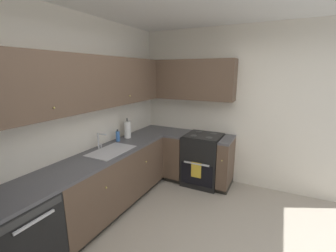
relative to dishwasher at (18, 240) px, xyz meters
The scene contains 14 objects.
wall_back 1.33m from the dishwasher, 19.90° to the left, with size 4.19×0.05×2.69m, color silver.
wall_right 3.45m from the dishwasher, 26.73° to the right, with size 0.05×3.69×2.69m, color silver.
dishwasher is the anchor object (origin of this frame).
lower_cabinets_back 1.33m from the dishwasher, ahead, with size 2.04×0.62×0.85m.
countertop_back 1.39m from the dishwasher, ahead, with size 3.25×0.60×0.04m, color #4C4C51.
lower_cabinets_right 2.76m from the dishwasher, 16.37° to the right, with size 0.62×1.13×0.85m.
countertop_right 2.79m from the dishwasher, 16.39° to the right, with size 0.60×1.13×0.03m.
oven_range 2.82m from the dishwasher, 19.27° to the right, with size 0.68×0.62×1.03m.
upper_cabinets_back 1.82m from the dishwasher, ahead, with size 2.93×0.34×0.68m.
upper_cabinets_right 3.16m from the dishwasher, 10.97° to the right, with size 0.32×1.68×0.68m.
sink 1.39m from the dishwasher, ahead, with size 0.66×0.40×0.10m.
faucet 1.47m from the dishwasher, ahead, with size 0.07×0.16×0.23m.
soap_bottle 1.82m from the dishwasher, ahead, with size 0.06×0.06×0.19m.
paper_towel_roll 2.06m from the dishwasher, ahead, with size 0.11×0.11×0.34m.
Camera 1 is at (-1.90, -0.58, 1.96)m, focal length 24.34 mm.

